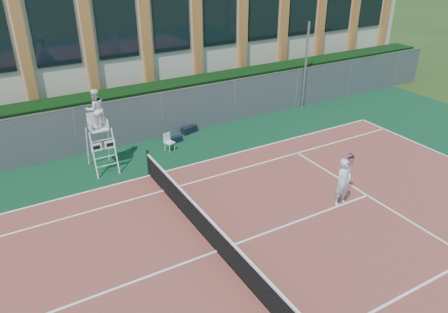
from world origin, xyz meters
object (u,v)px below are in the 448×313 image
tennis_player (343,182)px  steel_pole (305,66)px  umpire_chair (96,111)px  plastic_chair (168,140)px

tennis_player → steel_pole: bearing=58.5°
steel_pole → umpire_chair: 11.97m
plastic_chair → steel_pole: bearing=9.0°
umpire_chair → plastic_chair: umpire_chair is taller
umpire_chair → plastic_chair: bearing=5.0°
steel_pole → tennis_player: bearing=-121.5°
steel_pole → umpire_chair: size_ratio=1.36×
steel_pole → umpire_chair: (-11.85, -1.65, 0.18)m
steel_pole → plastic_chair: size_ratio=5.83×
umpire_chair → plastic_chair: (3.05, 0.26, -2.05)m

